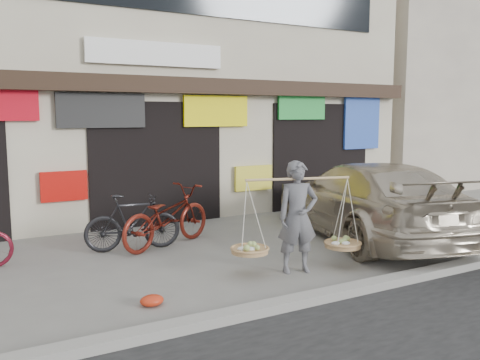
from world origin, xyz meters
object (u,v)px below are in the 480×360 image
street_vendor (298,221)px  suv (366,200)px  bike_1 (133,222)px  bike_2 (167,217)px

street_vendor → suv: 2.74m
bike_1 → suv: bearing=-97.5°
bike_2 → bike_1: bearing=63.8°
street_vendor → suv: bearing=41.3°
street_vendor → bike_1: size_ratio=1.18×
street_vendor → bike_2: (-1.19, 2.45, -0.24)m
street_vendor → suv: street_vendor is taller
suv → bike_2: bearing=-5.3°
street_vendor → bike_2: 2.73m
bike_1 → bike_2: bike_2 is taller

